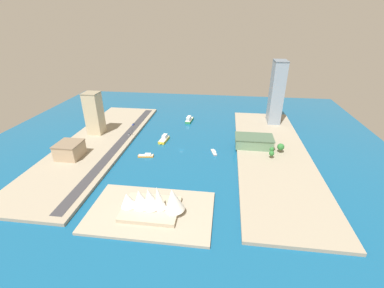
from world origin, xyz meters
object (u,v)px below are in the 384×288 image
(sedan_silver, at_px, (129,134))
(hatchback_blue, at_px, (133,124))
(tower_tall_glass, at_px, (277,92))
(apartment_midrise_tan, at_px, (70,150))
(ferry_green_doubledeck, at_px, (189,120))
(terminal_long_green, at_px, (254,141))
(opera_landmark, at_px, (153,202))
(water_taxi_orange, at_px, (146,156))
(ferry_yellow_fast, at_px, (164,139))
(traffic_light_waterfront, at_px, (132,132))
(office_block_beige, at_px, (94,113))
(yacht_sleek_gray, at_px, (214,152))

(sedan_silver, distance_m, hatchback_blue, 31.53)
(tower_tall_glass, bearing_deg, apartment_midrise_tan, 30.80)
(ferry_green_doubledeck, bearing_deg, terminal_long_green, 137.99)
(opera_landmark, bearing_deg, apartment_midrise_tan, -33.45)
(water_taxi_orange, relative_size, hatchback_blue, 3.80)
(ferry_yellow_fast, height_order, traffic_light_waterfront, traffic_light_waterfront)
(office_block_beige, relative_size, terminal_long_green, 1.23)
(water_taxi_orange, xyz_separation_m, office_block_beige, (71.85, -44.65, 25.34))
(ferry_yellow_fast, height_order, opera_landmark, opera_landmark)
(tower_tall_glass, distance_m, terminal_long_green, 88.77)
(tower_tall_glass, distance_m, sedan_silver, 185.15)
(sedan_silver, relative_size, traffic_light_waterfront, 0.65)
(ferry_yellow_fast, xyz_separation_m, sedan_silver, (41.76, -5.22, 1.44))
(yacht_sleek_gray, bearing_deg, opera_landmark, 68.88)
(yacht_sleek_gray, relative_size, hatchback_blue, 3.35)
(ferry_green_doubledeck, bearing_deg, water_taxi_orange, 74.39)
(terminal_long_green, bearing_deg, ferry_yellow_fast, -3.49)
(ferry_yellow_fast, bearing_deg, tower_tall_glass, -150.95)
(terminal_long_green, xyz_separation_m, opera_landmark, (77.16, 112.21, 1.86))
(water_taxi_orange, distance_m, ferry_green_doubledeck, 105.98)
(water_taxi_orange, bearing_deg, tower_tall_glass, -141.43)
(office_block_beige, xyz_separation_m, opera_landmark, (-100.79, 124.69, -16.57))
(yacht_sleek_gray, xyz_separation_m, ferry_green_doubledeck, (37.33, -86.57, 1.47))
(yacht_sleek_gray, bearing_deg, office_block_beige, -11.96)
(office_block_beige, relative_size, opera_landmark, 1.03)
(water_taxi_orange, distance_m, traffic_light_waterfront, 52.58)
(yacht_sleek_gray, relative_size, ferry_yellow_fast, 0.67)
(water_taxi_orange, height_order, office_block_beige, office_block_beige)
(terminal_long_green, height_order, traffic_light_waterfront, terminal_long_green)
(ferry_green_doubledeck, relative_size, opera_landmark, 0.51)
(ferry_yellow_fast, bearing_deg, water_taxi_orange, 76.48)
(yacht_sleek_gray, distance_m, traffic_light_waterfront, 98.94)
(traffic_light_waterfront, bearing_deg, ferry_green_doubledeck, -134.44)
(yacht_sleek_gray, xyz_separation_m, office_block_beige, (137.69, -29.16, 25.25))
(ferry_yellow_fast, height_order, terminal_long_green, terminal_long_green)
(yacht_sleek_gray, bearing_deg, tower_tall_glass, -127.13)
(ferry_yellow_fast, relative_size, sedan_silver, 5.04)
(office_block_beige, distance_m, tower_tall_glass, 218.49)
(terminal_long_green, bearing_deg, traffic_light_waterfront, -4.83)
(tower_tall_glass, xyz_separation_m, opera_landmark, (107.56, 188.86, -31.00))
(ferry_green_doubledeck, xyz_separation_m, terminal_long_green, (-77.58, 69.89, 5.36))
(apartment_midrise_tan, bearing_deg, ferry_green_doubledeck, -130.30)
(tower_tall_glass, xyz_separation_m, sedan_silver, (169.10, 65.52, -37.32))
(office_block_beige, distance_m, terminal_long_green, 179.34)
(ferry_green_doubledeck, relative_size, sedan_silver, 5.52)
(office_block_beige, bearing_deg, water_taxi_orange, 148.14)
(ferry_green_doubledeck, xyz_separation_m, ferry_yellow_fast, (19.36, 63.97, -0.54))
(terminal_long_green, relative_size, opera_landmark, 0.84)
(water_taxi_orange, bearing_deg, sedan_silver, -53.02)
(hatchback_blue, bearing_deg, tower_tall_glass, -168.83)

